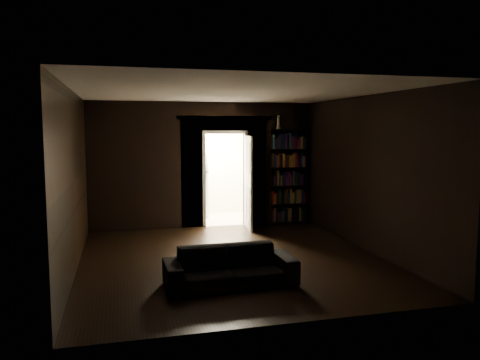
% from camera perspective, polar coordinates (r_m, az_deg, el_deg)
% --- Properties ---
extents(ground, '(5.50, 5.50, 0.00)m').
position_cam_1_polar(ground, '(8.06, -1.00, -9.59)').
color(ground, black).
rests_on(ground, ground).
extents(room_walls, '(5.02, 5.61, 2.84)m').
position_cam_1_polar(room_walls, '(8.81, -2.70, 2.87)').
color(room_walls, black).
rests_on(room_walls, ground).
extents(kitchen_alcove, '(2.20, 1.80, 2.60)m').
position_cam_1_polar(kitchen_alcove, '(11.69, -3.03, 1.35)').
color(kitchen_alcove, beige).
rests_on(kitchen_alcove, ground).
extents(sofa, '(1.85, 0.83, 0.71)m').
position_cam_1_polar(sofa, '(6.68, -1.19, -9.79)').
color(sofa, black).
rests_on(sofa, ground).
extents(bookshelf, '(0.95, 0.51, 2.20)m').
position_cam_1_polar(bookshelf, '(10.85, 5.68, 0.38)').
color(bookshelf, black).
rests_on(bookshelf, ground).
extents(refrigerator, '(0.91, 0.87, 1.65)m').
position_cam_1_polar(refrigerator, '(11.86, -5.91, -0.47)').
color(refrigerator, white).
rests_on(refrigerator, ground).
extents(door, '(0.14, 0.85, 2.05)m').
position_cam_1_polar(door, '(10.29, 1.02, -0.33)').
color(door, silver).
rests_on(door, ground).
extents(figurine, '(0.12, 0.12, 0.32)m').
position_cam_1_polar(figurine, '(10.67, 4.71, 7.05)').
color(figurine, silver).
rests_on(figurine, bookshelf).
extents(bottles, '(0.61, 0.10, 0.25)m').
position_cam_1_polar(bottles, '(11.76, -5.80, 4.11)').
color(bottles, black).
rests_on(bottles, refrigerator).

